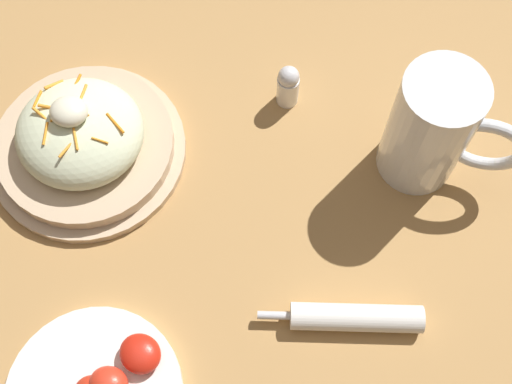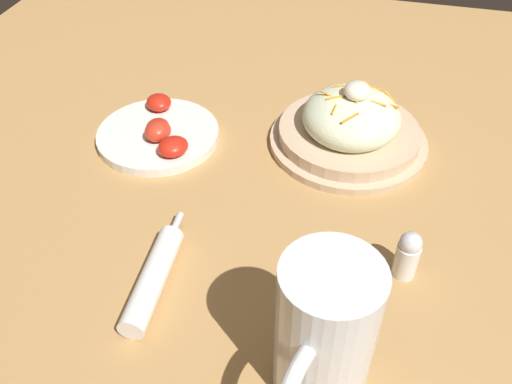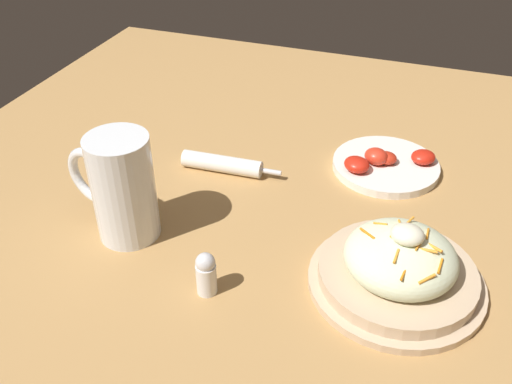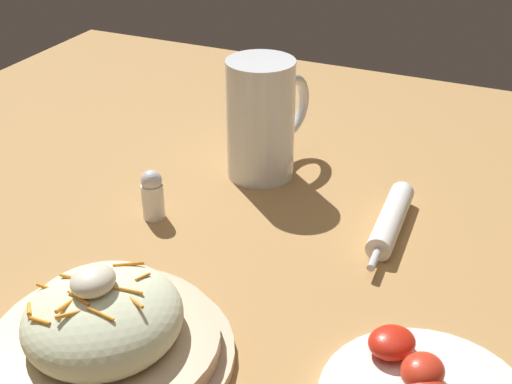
{
  "view_description": "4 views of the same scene",
  "coord_description": "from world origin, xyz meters",
  "px_view_note": "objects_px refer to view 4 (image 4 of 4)",
  "views": [
    {
      "loc": [
        -0.09,
        0.3,
        0.76
      ],
      "look_at": [
        -0.06,
        -0.01,
        0.05
      ],
      "focal_mm": 48.57,
      "sensor_mm": 36.0,
      "label": 1
    },
    {
      "loc": [
        -0.54,
        -0.1,
        0.51
      ],
      "look_at": [
        -0.05,
        0.03,
        0.05
      ],
      "focal_mm": 38.53,
      "sensor_mm": 36.0,
      "label": 2
    },
    {
      "loc": [
        0.15,
        -0.65,
        0.55
      ],
      "look_at": [
        -0.07,
        -0.02,
        0.07
      ],
      "focal_mm": 39.4,
      "sensor_mm": 36.0,
      "label": 3
    },
    {
      "loc": [
        0.54,
        0.26,
        0.46
      ],
      "look_at": [
        -0.08,
        -0.02,
        0.07
      ],
      "focal_mm": 49.22,
      "sensor_mm": 36.0,
      "label": 4
    }
  ],
  "objects_px": {
    "beer_mug": "(262,124)",
    "salt_shaker": "(152,194)",
    "salad_plate": "(105,332)",
    "napkin_roll": "(391,220)"
  },
  "relations": [
    {
      "from": "salad_plate",
      "to": "beer_mug",
      "type": "bearing_deg",
      "value": -177.14
    },
    {
      "from": "beer_mug",
      "to": "salt_shaker",
      "type": "relative_size",
      "value": 2.53
    },
    {
      "from": "salt_shaker",
      "to": "beer_mug",
      "type": "bearing_deg",
      "value": 155.18
    },
    {
      "from": "beer_mug",
      "to": "napkin_roll",
      "type": "relative_size",
      "value": 0.92
    },
    {
      "from": "beer_mug",
      "to": "napkin_roll",
      "type": "bearing_deg",
      "value": 70.24
    },
    {
      "from": "beer_mug",
      "to": "salt_shaker",
      "type": "xyz_separation_m",
      "value": [
        0.16,
        -0.08,
        -0.04
      ]
    },
    {
      "from": "salad_plate",
      "to": "salt_shaker",
      "type": "relative_size",
      "value": 3.65
    },
    {
      "from": "salad_plate",
      "to": "salt_shaker",
      "type": "distance_m",
      "value": 0.26
    },
    {
      "from": "napkin_roll",
      "to": "beer_mug",
      "type": "bearing_deg",
      "value": -109.76
    },
    {
      "from": "beer_mug",
      "to": "salt_shaker",
      "type": "bearing_deg",
      "value": -24.82
    }
  ]
}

